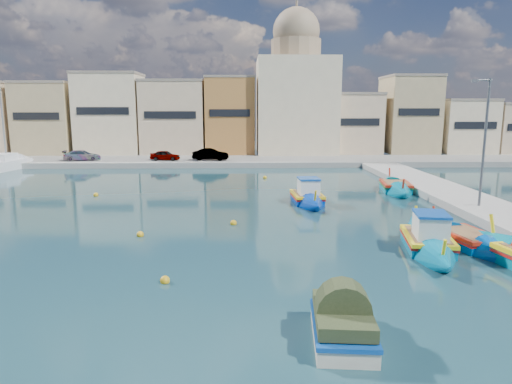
# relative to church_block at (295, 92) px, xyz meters

# --- Properties ---
(ground) EXTENTS (160.00, 160.00, 0.00)m
(ground) POSITION_rel_church_block_xyz_m (-10.00, -40.00, -8.41)
(ground) COLOR #112B34
(ground) RESTS_ON ground
(north_quay) EXTENTS (80.00, 8.00, 0.60)m
(north_quay) POSITION_rel_church_block_xyz_m (-10.00, -8.00, -8.11)
(north_quay) COLOR gray
(north_quay) RESTS_ON ground
(north_townhouses) EXTENTS (83.20, 7.87, 10.19)m
(north_townhouses) POSITION_rel_church_block_xyz_m (-3.32, -0.64, -3.41)
(north_townhouses) COLOR #CEB38F
(north_townhouses) RESTS_ON ground
(church_block) EXTENTS (10.00, 10.00, 19.10)m
(church_block) POSITION_rel_church_block_xyz_m (0.00, 0.00, 0.00)
(church_block) COLOR beige
(church_block) RESTS_ON ground
(quay_street_lamp) EXTENTS (1.18, 0.16, 8.00)m
(quay_street_lamp) POSITION_rel_church_block_xyz_m (7.44, -34.00, -4.07)
(quay_street_lamp) COLOR #595B60
(quay_street_lamp) RESTS_ON ground
(parked_cars) EXTENTS (18.39, 2.22, 1.31)m
(parked_cars) POSITION_rel_church_block_xyz_m (-17.17, -9.50, -7.21)
(parked_cars) COLOR #4C1919
(parked_cars) RESTS_ON north_quay
(luzzu_turquoise_cabin) EXTENTS (3.42, 8.71, 2.74)m
(luzzu_turquoise_cabin) POSITION_rel_church_block_xyz_m (1.60, -40.92, -8.08)
(luzzu_turquoise_cabin) COLOR #00749E
(luzzu_turquoise_cabin) RESTS_ON ground
(luzzu_blue_cabin) EXTENTS (2.22, 7.65, 2.68)m
(luzzu_blue_cabin) POSITION_rel_church_block_xyz_m (-2.44, -30.39, -8.08)
(luzzu_blue_cabin) COLOR #002F9F
(luzzu_blue_cabin) RESTS_ON ground
(luzzu_cyan_mid) EXTENTS (3.21, 8.61, 2.49)m
(luzzu_cyan_mid) POSITION_rel_church_block_xyz_m (5.00, -26.14, -8.15)
(luzzu_cyan_mid) COLOR #007797
(luzzu_cyan_mid) RESTS_ON ground
(luzzu_blue_south) EXTENTS (3.06, 7.97, 2.25)m
(luzzu_blue_south) POSITION_rel_church_block_xyz_m (3.70, -40.41, -8.17)
(luzzu_blue_south) COLOR #004AA3
(luzzu_blue_south) RESTS_ON ground
(tender_near) EXTENTS (1.87, 3.10, 1.46)m
(tender_near) POSITION_rel_church_block_xyz_m (-4.02, -49.11, -7.96)
(tender_near) COLOR beige
(tender_near) RESTS_ON ground
(yacht_north) EXTENTS (3.81, 8.87, 11.47)m
(yacht_north) POSITION_rel_church_block_xyz_m (-31.40, -11.01, -7.96)
(yacht_north) COLOR white
(yacht_north) RESTS_ON ground
(mooring_buoys) EXTENTS (23.30, 25.70, 0.36)m
(mooring_buoys) POSITION_rel_church_block_xyz_m (-7.62, -34.48, -8.33)
(mooring_buoys) COLOR gold
(mooring_buoys) RESTS_ON ground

